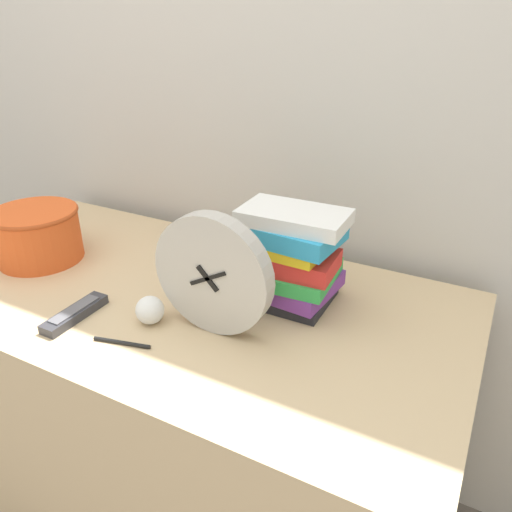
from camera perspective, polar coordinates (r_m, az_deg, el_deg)
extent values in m
cube|color=beige|center=(1.38, -0.17, 20.43)|extent=(6.00, 0.04, 2.40)
cube|color=tan|center=(1.41, -8.35, -17.23)|extent=(1.35, 0.68, 0.75)
cylinder|color=#B7B2A8|center=(0.98, -4.93, -2.08)|extent=(0.25, 0.04, 0.25)
cylinder|color=silver|center=(0.97, -5.28, -2.36)|extent=(0.22, 0.01, 0.22)
cube|color=black|center=(0.97, -5.50, -2.53)|extent=(0.05, 0.01, 0.05)
cube|color=black|center=(0.97, -5.50, -2.53)|extent=(0.08, 0.01, 0.05)
cylinder|color=black|center=(0.97, -5.50, -2.53)|extent=(0.01, 0.00, 0.01)
cube|color=#232328|center=(1.14, 3.77, -4.39)|extent=(0.19, 0.16, 0.02)
cube|color=#7A3899|center=(1.13, 3.88, -2.91)|extent=(0.21, 0.19, 0.04)
cube|color=green|center=(1.10, 4.45, -1.81)|extent=(0.18, 0.18, 0.03)
cube|color=red|center=(1.07, 3.86, -0.43)|extent=(0.21, 0.13, 0.04)
cube|color=yellow|center=(1.07, 3.48, 1.40)|extent=(0.18, 0.15, 0.02)
cube|color=#2D9ED1|center=(1.05, 4.50, 2.71)|extent=(0.19, 0.16, 0.04)
cube|color=white|center=(1.04, 4.38, 4.47)|extent=(0.23, 0.13, 0.03)
cylinder|color=#E05623|center=(1.41, -23.70, 2.22)|extent=(0.21, 0.21, 0.14)
torus|color=#B3451C|center=(1.39, -24.17, 4.55)|extent=(0.22, 0.22, 0.01)
cube|color=#333338|center=(1.14, -19.98, -6.23)|extent=(0.04, 0.16, 0.02)
cube|color=#59595E|center=(1.13, -20.07, -5.73)|extent=(0.03, 0.12, 0.00)
sphere|color=white|center=(1.07, -12.03, -6.06)|extent=(0.06, 0.06, 0.06)
cylinder|color=black|center=(1.03, -15.07, -9.54)|extent=(0.12, 0.04, 0.01)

